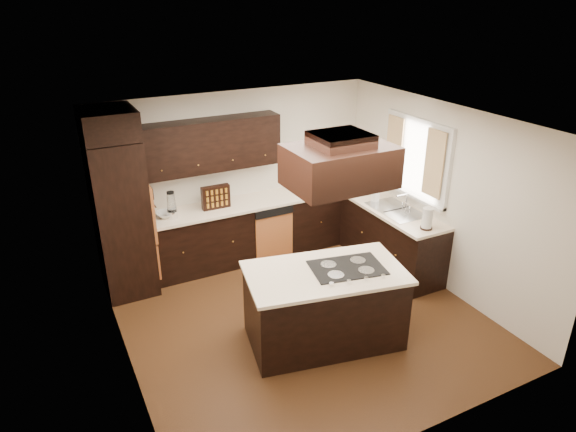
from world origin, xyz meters
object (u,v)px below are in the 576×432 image
at_px(island, 324,307).
at_px(range_hood, 340,166).
at_px(oven_column, 122,218).
at_px(spice_rack, 216,197).

bearing_deg(island, range_hood, -30.26).
height_order(oven_column, range_hood, range_hood).
bearing_deg(spice_rack, oven_column, -176.56).
bearing_deg(oven_column, island, -50.59).
xyz_separation_m(oven_column, range_hood, (1.88, -2.25, 1.10)).
height_order(island, spice_rack, spice_rack).
bearing_deg(island, oven_column, 140.67).
bearing_deg(spice_rack, range_hood, -76.36).
relative_size(range_hood, spice_rack, 2.59).
distance_m(island, spice_rack, 2.39).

